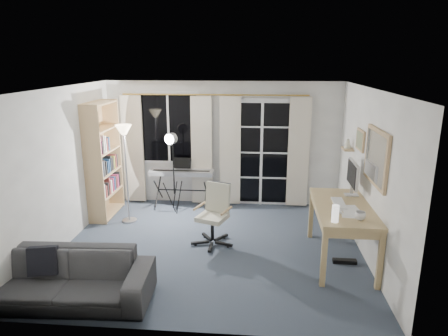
% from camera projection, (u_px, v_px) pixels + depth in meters
% --- Properties ---
extents(floor, '(4.50, 4.00, 0.02)m').
position_uv_depth(floor, '(212.00, 247.00, 6.14)').
color(floor, '#374350').
rests_on(floor, ground).
extents(window, '(1.20, 0.08, 1.40)m').
position_uv_depth(window, '(169.00, 128.00, 7.73)').
color(window, white).
rests_on(window, floor).
extents(french_door, '(1.32, 0.09, 2.11)m').
position_uv_depth(french_door, '(261.00, 154.00, 7.71)').
color(french_door, white).
rests_on(french_door, floor).
extents(curtains, '(3.60, 0.07, 2.13)m').
position_uv_depth(curtains, '(215.00, 150.00, 7.67)').
color(curtains, gold).
rests_on(curtains, floor).
extents(bookshelf, '(0.33, 0.97, 2.08)m').
position_uv_depth(bookshelf, '(101.00, 163.00, 7.17)').
color(bookshelf, '#A37E56').
rests_on(bookshelf, floor).
extents(torchiere_lamp, '(0.31, 0.31, 1.73)m').
position_uv_depth(torchiere_lamp, '(125.00, 145.00, 6.75)').
color(torchiere_lamp, '#B2B2B7').
rests_on(torchiere_lamp, floor).
extents(keyboard_piano, '(1.23, 0.59, 0.89)m').
position_uv_depth(keyboard_piano, '(182.00, 173.00, 7.66)').
color(keyboard_piano, black).
rests_on(keyboard_piano, floor).
extents(studio_light, '(0.35, 0.35, 1.54)m').
position_uv_depth(studio_light, '(172.00, 148.00, 7.23)').
color(studio_light, black).
rests_on(studio_light, floor).
extents(office_chair, '(0.66, 0.66, 0.94)m').
position_uv_depth(office_chair, '(215.00, 208.00, 6.18)').
color(office_chair, black).
rests_on(office_chair, floor).
extents(desk, '(0.80, 1.56, 0.83)m').
position_uv_depth(desk, '(343.00, 212.00, 5.56)').
color(desk, tan).
rests_on(desk, floor).
extents(monitor, '(0.20, 0.60, 0.52)m').
position_uv_depth(monitor, '(353.00, 175.00, 5.87)').
color(monitor, silver).
rests_on(monitor, desk).
extents(desk_clutter, '(0.50, 0.94, 1.05)m').
position_uv_depth(desk_clutter, '(341.00, 224.00, 5.35)').
color(desk_clutter, white).
rests_on(desk_clutter, desk).
extents(mug, '(0.14, 0.11, 0.14)m').
position_uv_depth(mug, '(360.00, 215.00, 5.03)').
color(mug, silver).
rests_on(mug, desk).
extents(wall_mirror, '(0.04, 0.94, 0.74)m').
position_uv_depth(wall_mirror, '(376.00, 157.00, 5.22)').
color(wall_mirror, '#A37E56').
rests_on(wall_mirror, floor).
extents(framed_print, '(0.03, 0.42, 0.32)m').
position_uv_depth(framed_print, '(360.00, 140.00, 6.07)').
color(framed_print, '#A37E56').
rests_on(framed_print, floor).
extents(wall_shelf, '(0.16, 0.30, 0.18)m').
position_uv_depth(wall_shelf, '(348.00, 145.00, 6.60)').
color(wall_shelf, '#A37E56').
rests_on(wall_shelf, floor).
extents(sofa, '(2.04, 0.67, 0.79)m').
position_uv_depth(sofa, '(64.00, 270.00, 4.68)').
color(sofa, '#313133').
rests_on(sofa, floor).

